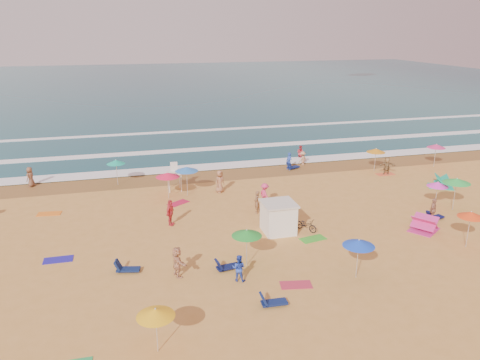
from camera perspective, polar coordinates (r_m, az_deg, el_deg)
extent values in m
plane|color=gold|center=(32.21, -1.79, -6.13)|extent=(220.00, 220.00, 0.00)
cube|color=#0C4756|center=(113.60, -11.53, 11.12)|extent=(220.00, 140.00, 0.18)
plane|color=olive|center=(43.70, -5.47, 0.44)|extent=(220.00, 220.00, 0.00)
cube|color=white|center=(46.03, -5.99, 1.47)|extent=(200.00, 2.20, 0.05)
cube|color=white|center=(52.72, -7.18, 3.58)|extent=(200.00, 1.60, 0.05)
cube|color=white|center=(62.38, -8.44, 5.81)|extent=(200.00, 1.20, 0.05)
cube|color=white|center=(31.67, 4.70, -4.65)|extent=(2.00, 2.00, 2.00)
cube|color=silver|center=(31.28, 4.75, -2.86)|extent=(2.20, 2.20, 0.12)
imported|color=black|center=(32.28, 8.05, -5.42)|extent=(1.42, 1.69, 0.87)
cone|color=blue|center=(26.37, 14.28, -7.44)|extent=(1.75, 1.75, 0.35)
cone|color=#FB1A4A|center=(37.81, -8.83, 0.64)|extent=(1.90, 1.90, 0.35)
cone|color=#E5327C|center=(49.95, 22.81, 3.85)|extent=(1.75, 1.75, 0.35)
cone|color=yellow|center=(20.54, -10.26, -15.61)|extent=(1.64, 1.64, 0.35)
cone|color=#15AF8D|center=(41.94, -14.89, 2.16)|extent=(1.58, 1.58, 0.35)
cone|color=orange|center=(46.37, 16.25, 3.49)|extent=(1.76, 1.76, 0.35)
cone|color=green|center=(38.41, 24.91, -0.07)|extent=(2.00, 2.00, 0.35)
cone|color=green|center=(26.83, 0.83, -6.46)|extent=(1.74, 1.74, 0.35)
cone|color=blue|center=(38.20, -6.53, 1.35)|extent=(1.88, 1.88, 0.35)
cone|color=#FF4615|center=(32.31, 26.33, -3.78)|extent=(1.58, 1.58, 0.35)
cone|color=#FF38D7|center=(38.28, 22.97, -0.47)|extent=(1.59, 1.59, 0.35)
cube|color=#101E53|center=(24.16, 4.20, -14.67)|extent=(1.32, 0.61, 0.34)
cube|color=#0F1F4F|center=(27.72, -13.45, -10.54)|extent=(1.39, 0.85, 0.34)
cube|color=#0E1647|center=(27.24, -1.48, -10.54)|extent=(1.37, 0.77, 0.34)
cube|color=#0E1249|center=(36.68, 22.70, -4.21)|extent=(1.38, 0.80, 0.34)
cube|color=#101B52|center=(46.10, 6.52, 1.57)|extent=(1.42, 1.01, 0.34)
cube|color=#221AA4|center=(30.34, -21.28, -9.04)|extent=(1.71, 0.88, 0.03)
cube|color=orange|center=(37.67, -22.24, -3.83)|extent=(1.79, 1.05, 0.03)
cube|color=#BA2B45|center=(26.01, 6.84, -12.57)|extent=(1.83, 1.15, 0.03)
cube|color=#C41842|center=(37.26, -7.53, -2.80)|extent=(1.89, 1.66, 0.03)
cube|color=green|center=(31.28, 8.88, -7.10)|extent=(1.83, 1.16, 0.03)
cube|color=#EA5F37|center=(46.22, 17.29, 0.68)|extent=(1.71, 0.87, 0.03)
imported|color=#DB3643|center=(33.00, -8.50, -3.96)|extent=(0.94, 1.18, 1.87)
imported|color=tan|center=(35.83, 22.48, -3.45)|extent=(1.04, 1.07, 1.80)
imported|color=#E2386D|center=(36.35, 3.03, -1.75)|extent=(0.89, 1.26, 1.77)
imported|color=#DB3642|center=(49.93, 7.35, 3.30)|extent=(0.94, 1.00, 1.63)
imported|color=tan|center=(47.44, 7.63, 2.50)|extent=(1.22, 1.03, 1.64)
imported|color=olive|center=(45.95, 17.46, 1.67)|extent=(1.68, 0.95, 1.72)
imported|color=brown|center=(34.78, 2.05, -2.71)|extent=(0.57, 0.72, 1.72)
imported|color=#AA714E|center=(39.14, -2.49, -0.17)|extent=(1.10, 1.03, 1.89)
imported|color=blue|center=(25.88, -0.16, -10.68)|extent=(0.93, 0.86, 1.53)
imported|color=tan|center=(26.48, -7.65, -9.85)|extent=(0.92, 1.72, 1.77)
imported|color=#2748B8|center=(45.55, 6.00, 2.28)|extent=(0.66, 0.74, 1.71)
imported|color=brown|center=(44.42, -24.19, 0.36)|extent=(0.87, 1.01, 1.76)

